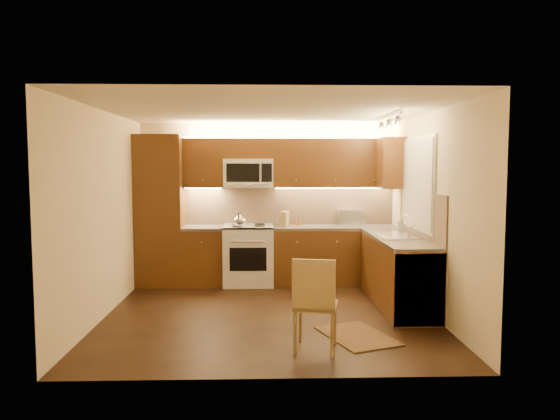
{
  "coord_description": "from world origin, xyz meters",
  "views": [
    {
      "loc": [
        -0.06,
        -6.44,
        1.83
      ],
      "look_at": [
        0.15,
        0.55,
        1.25
      ],
      "focal_mm": 34.04,
      "sensor_mm": 36.0,
      "label": 1
    }
  ],
  "objects_px": {
    "dining_chair": "(316,303)",
    "stove": "(249,255)",
    "toaster_oven": "(350,217)",
    "knife_block": "(284,219)",
    "soap_bottle": "(401,223)",
    "kettle": "(240,220)",
    "sink": "(396,230)",
    "microwave": "(249,173)"
  },
  "relations": [
    {
      "from": "stove",
      "to": "knife_block",
      "type": "xyz_separation_m",
      "value": [
        0.55,
        0.04,
        0.55
      ]
    },
    {
      "from": "microwave",
      "to": "knife_block",
      "type": "distance_m",
      "value": 0.9
    },
    {
      "from": "stove",
      "to": "toaster_oven",
      "type": "xyz_separation_m",
      "value": [
        1.6,
        0.2,
        0.56
      ]
    },
    {
      "from": "dining_chair",
      "to": "kettle",
      "type": "bearing_deg",
      "value": 119.35
    },
    {
      "from": "sink",
      "to": "toaster_oven",
      "type": "height_order",
      "value": "toaster_oven"
    },
    {
      "from": "microwave",
      "to": "soap_bottle",
      "type": "height_order",
      "value": "microwave"
    },
    {
      "from": "stove",
      "to": "toaster_oven",
      "type": "height_order",
      "value": "toaster_oven"
    },
    {
      "from": "knife_block",
      "to": "soap_bottle",
      "type": "relative_size",
      "value": 1.2
    },
    {
      "from": "soap_bottle",
      "to": "dining_chair",
      "type": "bearing_deg",
      "value": -117.88
    },
    {
      "from": "sink",
      "to": "dining_chair",
      "type": "bearing_deg",
      "value": -124.38
    },
    {
      "from": "sink",
      "to": "dining_chair",
      "type": "xyz_separation_m",
      "value": [
        -1.25,
        -1.83,
        -0.5
      ]
    },
    {
      "from": "kettle",
      "to": "microwave",
      "type": "bearing_deg",
      "value": 87.09
    },
    {
      "from": "stove",
      "to": "soap_bottle",
      "type": "relative_size",
      "value": 4.82
    },
    {
      "from": "dining_chair",
      "to": "stove",
      "type": "bearing_deg",
      "value": 115.86
    },
    {
      "from": "kettle",
      "to": "toaster_oven",
      "type": "relative_size",
      "value": 0.54
    },
    {
      "from": "stove",
      "to": "kettle",
      "type": "bearing_deg",
      "value": -119.99
    },
    {
      "from": "toaster_oven",
      "to": "sink",
      "type": "bearing_deg",
      "value": -78.56
    },
    {
      "from": "knife_block",
      "to": "dining_chair",
      "type": "bearing_deg",
      "value": -65.4
    },
    {
      "from": "soap_bottle",
      "to": "knife_block",
      "type": "bearing_deg",
      "value": 166.27
    },
    {
      "from": "toaster_oven",
      "to": "dining_chair",
      "type": "height_order",
      "value": "toaster_oven"
    },
    {
      "from": "stove",
      "to": "knife_block",
      "type": "distance_m",
      "value": 0.78
    },
    {
      "from": "knife_block",
      "to": "soap_bottle",
      "type": "height_order",
      "value": "knife_block"
    },
    {
      "from": "stove",
      "to": "microwave",
      "type": "distance_m",
      "value": 1.27
    },
    {
      "from": "stove",
      "to": "sink",
      "type": "height_order",
      "value": "sink"
    },
    {
      "from": "microwave",
      "to": "knife_block",
      "type": "xyz_separation_m",
      "value": [
        0.55,
        -0.09,
        -0.71
      ]
    },
    {
      "from": "toaster_oven",
      "to": "soap_bottle",
      "type": "bearing_deg",
      "value": -51.44
    },
    {
      "from": "kettle",
      "to": "dining_chair",
      "type": "height_order",
      "value": "kettle"
    },
    {
      "from": "kettle",
      "to": "toaster_oven",
      "type": "distance_m",
      "value": 1.78
    },
    {
      "from": "sink",
      "to": "dining_chair",
      "type": "distance_m",
      "value": 2.27
    },
    {
      "from": "microwave",
      "to": "knife_block",
      "type": "bearing_deg",
      "value": -9.51
    },
    {
      "from": "kettle",
      "to": "stove",
      "type": "bearing_deg",
      "value": 76.67
    },
    {
      "from": "toaster_oven",
      "to": "dining_chair",
      "type": "distance_m",
      "value": 3.31
    },
    {
      "from": "toaster_oven",
      "to": "knife_block",
      "type": "height_order",
      "value": "toaster_oven"
    },
    {
      "from": "kettle",
      "to": "dining_chair",
      "type": "xyz_separation_m",
      "value": [
        0.87,
        -2.74,
        -0.56
      ]
    },
    {
      "from": "soap_bottle",
      "to": "dining_chair",
      "type": "height_order",
      "value": "soap_bottle"
    },
    {
      "from": "soap_bottle",
      "to": "kettle",
      "type": "bearing_deg",
      "value": 177.03
    },
    {
      "from": "toaster_oven",
      "to": "knife_block",
      "type": "distance_m",
      "value": 1.06
    },
    {
      "from": "soap_bottle",
      "to": "dining_chair",
      "type": "xyz_separation_m",
      "value": [
        -1.49,
        -2.49,
        -0.52
      ]
    },
    {
      "from": "microwave",
      "to": "toaster_oven",
      "type": "height_order",
      "value": "microwave"
    },
    {
      "from": "kettle",
      "to": "knife_block",
      "type": "xyz_separation_m",
      "value": [
        0.68,
        0.26,
        -0.02
      ]
    },
    {
      "from": "soap_bottle",
      "to": "dining_chair",
      "type": "relative_size",
      "value": 0.2
    },
    {
      "from": "knife_block",
      "to": "dining_chair",
      "type": "height_order",
      "value": "knife_block"
    }
  ]
}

